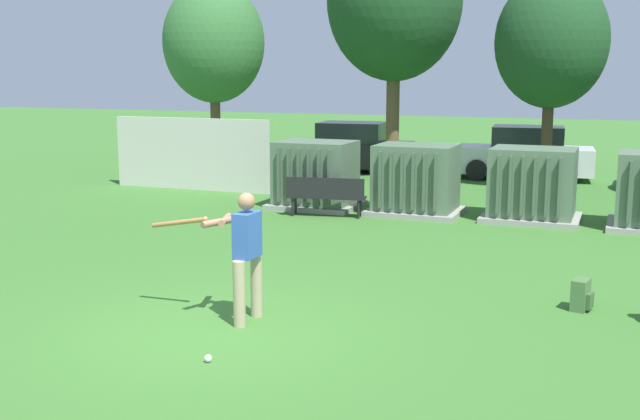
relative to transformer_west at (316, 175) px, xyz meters
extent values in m
plane|color=#3D752D|center=(2.18, -9.01, -0.79)|extent=(96.00, 96.00, 0.00)
cube|color=beige|center=(-4.35, 1.49, 0.21)|extent=(4.80, 0.12, 2.00)
cube|color=#9E9B93|center=(0.00, 0.01, -0.73)|extent=(2.10, 1.70, 0.12)
cube|color=#567056|center=(0.00, 0.01, 0.08)|extent=(1.80, 1.40, 1.50)
cube|color=#495F49|center=(-0.64, -0.75, 0.08)|extent=(0.06, 0.12, 1.27)
cube|color=#495F49|center=(-0.38, -0.75, 0.08)|extent=(0.06, 0.12, 1.27)
cube|color=#495F49|center=(-0.13, -0.75, 0.08)|extent=(0.06, 0.12, 1.27)
cube|color=#495F49|center=(0.13, -0.75, 0.08)|extent=(0.06, 0.12, 1.27)
cube|color=#495F49|center=(0.38, -0.75, 0.08)|extent=(0.06, 0.12, 1.27)
cube|color=#495F49|center=(0.64, -0.75, 0.08)|extent=(0.06, 0.12, 1.27)
cube|color=#9E9B93|center=(2.49, 0.06, -0.73)|extent=(2.10, 1.70, 0.12)
cube|color=#567056|center=(2.49, 0.06, 0.08)|extent=(1.80, 1.40, 1.50)
cube|color=#495F49|center=(1.85, -0.70, 0.08)|extent=(0.06, 0.12, 1.27)
cube|color=#495F49|center=(2.11, -0.70, 0.08)|extent=(0.06, 0.12, 1.27)
cube|color=#495F49|center=(2.36, -0.70, 0.08)|extent=(0.06, 0.12, 1.27)
cube|color=#495F49|center=(2.62, -0.70, 0.08)|extent=(0.06, 0.12, 1.27)
cube|color=#495F49|center=(2.87, -0.70, 0.08)|extent=(0.06, 0.12, 1.27)
cube|color=#495F49|center=(3.13, -0.70, 0.08)|extent=(0.06, 0.12, 1.27)
cube|color=#9E9B93|center=(5.10, 0.22, -0.73)|extent=(2.10, 1.70, 0.12)
cube|color=#567056|center=(5.10, 0.22, 0.08)|extent=(1.80, 1.40, 1.50)
cube|color=#495F49|center=(4.46, -0.54, 0.08)|extent=(0.06, 0.12, 1.27)
cube|color=#495F49|center=(4.72, -0.54, 0.08)|extent=(0.06, 0.12, 1.27)
cube|color=#495F49|center=(4.97, -0.54, 0.08)|extent=(0.06, 0.12, 1.27)
cube|color=#495F49|center=(5.23, -0.54, 0.08)|extent=(0.06, 0.12, 1.27)
cube|color=#495F49|center=(5.48, -0.54, 0.08)|extent=(0.06, 0.12, 1.27)
cube|color=#495F49|center=(5.74, -0.54, 0.08)|extent=(0.06, 0.12, 1.27)
cube|color=#495F49|center=(7.11, -0.64, 0.08)|extent=(0.06, 0.12, 1.27)
cube|color=black|center=(0.67, -1.01, -0.34)|extent=(1.84, 0.69, 0.05)
cube|color=black|center=(0.70, -1.19, -0.09)|extent=(1.78, 0.34, 0.44)
cylinder|color=black|center=(-0.11, -1.00, -0.58)|extent=(0.06, 0.06, 0.42)
cylinder|color=black|center=(1.40, -0.74, -0.58)|extent=(0.06, 0.06, 0.42)
cylinder|color=black|center=(-0.06, -1.27, -0.58)|extent=(0.06, 0.06, 0.42)
cylinder|color=black|center=(1.45, -1.02, -0.58)|extent=(0.06, 0.06, 0.42)
cylinder|color=tan|center=(2.44, -8.77, -0.35)|extent=(0.16, 0.16, 0.88)
cylinder|color=tan|center=(2.45, -8.29, -0.35)|extent=(0.16, 0.16, 0.88)
cube|color=#3359B2|center=(2.45, -8.53, 0.39)|extent=(0.25, 0.41, 0.60)
sphere|color=#9E7051|center=(2.45, -8.53, 0.84)|extent=(0.23, 0.23, 0.23)
cylinder|color=#9E7051|center=(2.07, -8.61, 0.55)|extent=(0.28, 0.54, 0.09)
cylinder|color=#9E7051|center=(2.08, -8.43, 0.55)|extent=(0.25, 0.54, 0.09)
cylinder|color=#A5723F|center=(1.39, -8.50, 0.48)|extent=(0.85, 0.09, 0.21)
sphere|color=#A5723F|center=(1.82, -8.52, 0.55)|extent=(0.08, 0.08, 0.08)
sphere|color=white|center=(2.69, -10.05, -0.74)|extent=(0.09, 0.09, 0.09)
cube|color=#4C723F|center=(6.54, -6.38, -0.57)|extent=(0.26, 0.35, 0.44)
cube|color=#3D5B33|center=(6.67, -6.41, -0.63)|extent=(0.10, 0.23, 0.22)
cylinder|color=brown|center=(-5.22, 4.49, 0.50)|extent=(0.32, 0.32, 2.57)
ellipsoid|color=#387038|center=(-5.22, 4.49, 3.38)|extent=(3.16, 3.16, 3.76)
cylinder|color=brown|center=(0.17, 6.00, 0.88)|extent=(0.41, 0.41, 3.33)
ellipsoid|color=#1E4723|center=(0.17, 6.00, 4.61)|extent=(4.10, 4.10, 4.87)
cylinder|color=#4C3828|center=(4.85, 5.50, 0.47)|extent=(0.31, 0.31, 2.52)
ellipsoid|color=#1E4723|center=(4.85, 5.50, 3.30)|extent=(3.11, 3.11, 3.69)
cube|color=black|center=(-1.64, 6.95, -0.21)|extent=(4.33, 2.05, 0.80)
cube|color=#262B33|center=(-1.49, 6.96, 0.51)|extent=(2.23, 1.73, 0.64)
cylinder|color=black|center=(-2.86, 5.99, -0.47)|extent=(0.66, 0.27, 0.64)
cylinder|color=black|center=(-3.01, 7.68, -0.47)|extent=(0.66, 0.27, 0.64)
cylinder|color=black|center=(-0.27, 6.21, -0.47)|extent=(0.66, 0.27, 0.64)
cylinder|color=black|center=(-0.41, 7.91, -0.47)|extent=(0.66, 0.27, 0.64)
cube|color=silver|center=(3.99, 7.17, -0.21)|extent=(4.35, 2.11, 0.80)
cube|color=#262B33|center=(4.14, 7.18, 0.51)|extent=(2.25, 1.76, 0.64)
cylinder|color=black|center=(2.78, 6.19, -0.47)|extent=(0.66, 0.28, 0.64)
cylinder|color=black|center=(2.61, 7.88, -0.47)|extent=(0.66, 0.28, 0.64)
cylinder|color=black|center=(5.37, 6.45, -0.47)|extent=(0.66, 0.28, 0.64)
cylinder|color=black|center=(5.20, 8.14, -0.47)|extent=(0.66, 0.28, 0.64)
camera|label=1|loc=(7.04, -17.56, 2.52)|focal=44.13mm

